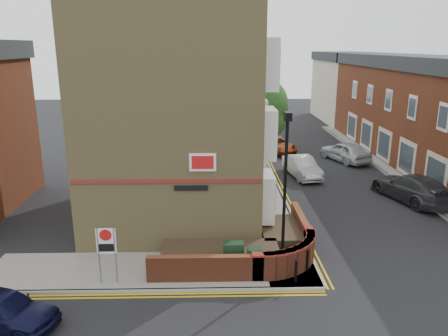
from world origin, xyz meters
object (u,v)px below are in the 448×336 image
Objects in this scene: lamppost at (285,194)px; zone_sign at (106,246)px; utility_cabinet_large at (233,257)px; silver_car_near at (302,167)px; navy_hatchback at (2,309)px.

lamppost is 6.85m from zone_sign.
lamppost is 3.24m from utility_cabinet_large.
utility_cabinet_large is 0.55× the size of zone_sign.
zone_sign is (-6.60, -0.70, -1.70)m from lamppost.
utility_cabinet_large is 0.28× the size of silver_car_near.
navy_hatchback is 0.86× the size of silver_car_near.
utility_cabinet_large is 0.33× the size of navy_hatchback.
lamppost reaches higher than zone_sign.
lamppost is 1.72× the size of navy_hatchback.
silver_car_near is at bearing 54.25° from zone_sign.
zone_sign reaches higher than silver_car_near.
silver_car_near is at bearing 75.55° from lamppost.
silver_car_near is (5.30, 13.09, -0.02)m from utility_cabinet_large.
lamppost is 1.48× the size of silver_car_near.
zone_sign is at bearing -170.31° from utility_cabinet_large.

